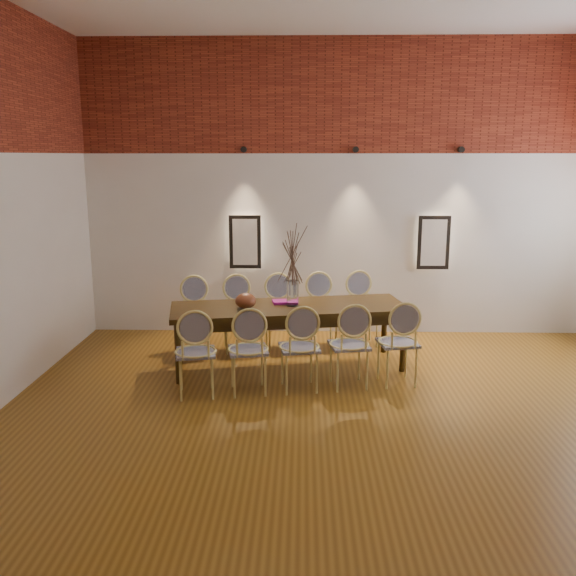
{
  "coord_description": "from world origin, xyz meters",
  "views": [
    {
      "loc": [
        -0.49,
        -4.94,
        2.47
      ],
      "look_at": [
        -0.66,
        1.59,
        1.05
      ],
      "focal_mm": 38.0,
      "sensor_mm": 36.0,
      "label": 1
    }
  ],
  "objects_px": {
    "chair_near_b": "(248,350)",
    "chair_far_b": "(238,315)",
    "chair_near_a": "(196,352)",
    "book": "(284,302)",
    "chair_near_d": "(349,345)",
    "chair_far_c": "(280,313)",
    "chair_near_e": "(398,343)",
    "chair_far_e": "(362,310)",
    "chair_near_c": "(299,347)",
    "chair_far_d": "(322,312)",
    "bowl": "(246,301)",
    "chair_far_a": "(195,317)",
    "dining_table": "(289,336)",
    "vase": "(292,293)"
  },
  "relations": [
    {
      "from": "chair_near_b",
      "to": "chair_far_b",
      "type": "xyz_separation_m",
      "value": [
        -0.26,
        1.42,
        0.0
      ]
    },
    {
      "from": "chair_far_b",
      "to": "chair_near_a",
      "type": "bearing_deg",
      "value": 69.19
    },
    {
      "from": "book",
      "to": "chair_far_b",
      "type": "bearing_deg",
      "value": 141.72
    },
    {
      "from": "chair_near_d",
      "to": "chair_far_c",
      "type": "height_order",
      "value": "same"
    },
    {
      "from": "chair_near_e",
      "to": "chair_far_e",
      "type": "height_order",
      "value": "same"
    },
    {
      "from": "chair_far_b",
      "to": "chair_near_c",
      "type": "bearing_deg",
      "value": 110.81
    },
    {
      "from": "chair_far_d",
      "to": "bowl",
      "type": "distance_m",
      "value": 1.36
    },
    {
      "from": "chair_far_a",
      "to": "book",
      "type": "xyz_separation_m",
      "value": [
        1.14,
        -0.38,
        0.3
      ]
    },
    {
      "from": "chair_near_e",
      "to": "chair_far_a",
      "type": "bearing_deg",
      "value": 146.67
    },
    {
      "from": "dining_table",
      "to": "chair_near_c",
      "type": "xyz_separation_m",
      "value": [
        0.13,
        -0.71,
        0.09
      ]
    },
    {
      "from": "chair_far_e",
      "to": "chair_far_d",
      "type": "bearing_deg",
      "value": 0.0
    },
    {
      "from": "chair_far_c",
      "to": "chair_far_b",
      "type": "bearing_deg",
      "value": 0.0
    },
    {
      "from": "chair_far_d",
      "to": "book",
      "type": "relative_size",
      "value": 3.62
    },
    {
      "from": "chair_near_c",
      "to": "chair_far_b",
      "type": "distance_m",
      "value": 1.54
    },
    {
      "from": "chair_far_b",
      "to": "chair_far_d",
      "type": "relative_size",
      "value": 1.0
    },
    {
      "from": "chair_near_a",
      "to": "chair_far_a",
      "type": "distance_m",
      "value": 1.44
    },
    {
      "from": "chair_near_a",
      "to": "book",
      "type": "relative_size",
      "value": 3.62
    },
    {
      "from": "book",
      "to": "chair_near_a",
      "type": "bearing_deg",
      "value": -130.42
    },
    {
      "from": "chair_near_b",
      "to": "chair_far_a",
      "type": "xyz_separation_m",
      "value": [
        -0.79,
        1.32,
        0.0
      ]
    },
    {
      "from": "chair_near_b",
      "to": "chair_far_b",
      "type": "relative_size",
      "value": 1.0
    },
    {
      "from": "chair_near_d",
      "to": "book",
      "type": "height_order",
      "value": "chair_near_d"
    },
    {
      "from": "chair_near_e",
      "to": "bowl",
      "type": "relative_size",
      "value": 3.92
    },
    {
      "from": "chair_far_d",
      "to": "book",
      "type": "height_order",
      "value": "chair_far_d"
    },
    {
      "from": "vase",
      "to": "bowl",
      "type": "bearing_deg",
      "value": -164.6
    },
    {
      "from": "chair_far_b",
      "to": "chair_near_e",
      "type": "bearing_deg",
      "value": 138.75
    },
    {
      "from": "chair_near_d",
      "to": "chair_far_e",
      "type": "xyz_separation_m",
      "value": [
        0.28,
        1.51,
        0.0
      ]
    },
    {
      "from": "chair_near_c",
      "to": "chair_far_e",
      "type": "distance_m",
      "value": 1.81
    },
    {
      "from": "chair_near_c",
      "to": "book",
      "type": "distance_m",
      "value": 0.91
    },
    {
      "from": "chair_far_c",
      "to": "bowl",
      "type": "height_order",
      "value": "chair_far_c"
    },
    {
      "from": "chair_near_e",
      "to": "vase",
      "type": "bearing_deg",
      "value": 145.61
    },
    {
      "from": "chair_near_a",
      "to": "chair_near_d",
      "type": "xyz_separation_m",
      "value": [
        1.62,
        0.29,
        0.0
      ]
    },
    {
      "from": "dining_table",
      "to": "chair_near_c",
      "type": "distance_m",
      "value": 0.73
    },
    {
      "from": "chair_near_a",
      "to": "vase",
      "type": "xyz_separation_m",
      "value": [
        0.99,
        0.91,
        0.43
      ]
    },
    {
      "from": "chair_far_b",
      "to": "chair_far_e",
      "type": "height_order",
      "value": "same"
    },
    {
      "from": "chair_far_d",
      "to": "chair_far_e",
      "type": "distance_m",
      "value": 0.55
    },
    {
      "from": "chair_near_b",
      "to": "chair_far_b",
      "type": "distance_m",
      "value": 1.44
    },
    {
      "from": "chair_near_e",
      "to": "chair_far_d",
      "type": "height_order",
      "value": "same"
    },
    {
      "from": "chair_near_c",
      "to": "chair_far_a",
      "type": "relative_size",
      "value": 1.0
    },
    {
      "from": "chair_near_d",
      "to": "chair_near_e",
      "type": "bearing_deg",
      "value": -0.0
    },
    {
      "from": "chair_far_b",
      "to": "vase",
      "type": "xyz_separation_m",
      "value": [
        0.71,
        -0.6,
        0.43
      ]
    },
    {
      "from": "chair_far_a",
      "to": "bowl",
      "type": "relative_size",
      "value": 3.92
    },
    {
      "from": "dining_table",
      "to": "chair_far_a",
      "type": "distance_m",
      "value": 1.31
    },
    {
      "from": "dining_table",
      "to": "vase",
      "type": "bearing_deg",
      "value": 0.0
    },
    {
      "from": "chair_near_d",
      "to": "chair_near_a",
      "type": "bearing_deg",
      "value": -180.0
    },
    {
      "from": "chair_near_a",
      "to": "chair_near_c",
      "type": "height_order",
      "value": "same"
    },
    {
      "from": "chair_far_d",
      "to": "chair_near_e",
      "type": "bearing_deg",
      "value": 110.81
    },
    {
      "from": "chair_far_c",
      "to": "chair_near_a",
      "type": "bearing_deg",
      "value": 52.75
    },
    {
      "from": "chair_far_b",
      "to": "chair_far_c",
      "type": "xyz_separation_m",
      "value": [
        0.54,
        0.1,
        0.0
      ]
    },
    {
      "from": "chair_far_b",
      "to": "book",
      "type": "xyz_separation_m",
      "value": [
        0.6,
        -0.48,
        0.3
      ]
    },
    {
      "from": "chair_near_b",
      "to": "chair_far_e",
      "type": "height_order",
      "value": "same"
    }
  ]
}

